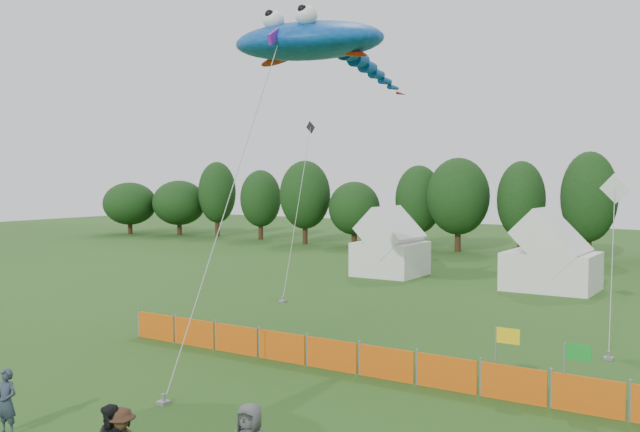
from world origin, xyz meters
The scene contains 8 objects.
treeline centered at (1.61, 44.93, 4.18)m, with size 104.57×8.78×8.36m.
tent_left centered at (-9.95, 29.63, 1.76)m, with size 3.96×3.96×3.49m.
tent_right centered at (0.25, 29.23, 1.74)m, with size 4.88×3.90×3.44m.
barrier_fence centered at (-0.34, 8.76, 0.50)m, with size 19.90×0.06×1.00m.
spectator_a centered at (-4.90, -0.49, 0.81)m, with size 0.59×0.39×1.62m, color #2A3447.
stingray_kite centered at (-4.03, 11.93, 11.29)m, with size 6.54×16.01×12.34m.
small_kite_white centered at (5.44, 18.38, 4.29)m, with size 1.52×4.90×6.44m.
small_kite_dark centered at (-11.86, 22.17, 5.05)m, with size 3.95×7.97×9.68m.
Camera 1 is at (10.78, -10.67, 6.31)m, focal length 40.00 mm.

